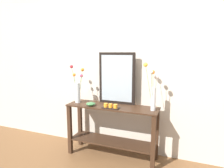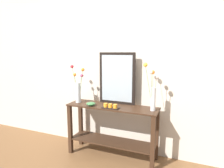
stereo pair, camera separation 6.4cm
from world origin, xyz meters
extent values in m
cube|color=brown|center=(0.00, 0.00, -0.01)|extent=(7.00, 6.00, 0.02)
cube|color=beige|center=(0.00, 0.31, 1.35)|extent=(6.40, 0.08, 2.70)
cube|color=#382316|center=(0.00, 0.00, 0.79)|extent=(1.37, 0.39, 0.02)
cube|color=#382316|center=(0.00, 0.00, 0.24)|extent=(1.31, 0.35, 0.02)
cube|color=#382316|center=(-0.65, -0.16, 0.39)|extent=(0.06, 0.06, 0.78)
cube|color=#382316|center=(0.65, -0.16, 0.39)|extent=(0.06, 0.06, 0.78)
cube|color=#382316|center=(-0.65, 0.16, 0.39)|extent=(0.06, 0.06, 0.78)
cube|color=#382316|center=(0.65, 0.16, 0.39)|extent=(0.06, 0.06, 0.78)
cube|color=black|center=(0.01, 0.16, 1.19)|extent=(0.57, 0.03, 0.78)
cube|color=#9EADB7|center=(0.01, 0.15, 1.19)|extent=(0.49, 0.00, 0.70)
cylinder|color=silver|center=(-0.57, -0.01, 0.95)|extent=(0.08, 0.08, 0.32)
cylinder|color=#4C753D|center=(-0.55, 0.00, 1.02)|extent=(0.07, 0.05, 0.41)
sphere|color=#EA4275|center=(-0.52, 0.02, 1.22)|extent=(0.05, 0.05, 0.05)
cylinder|color=#4C753D|center=(-0.52, -0.01, 1.07)|extent=(0.10, 0.03, 0.51)
sphere|color=orange|center=(-0.47, -0.03, 1.32)|extent=(0.05, 0.05, 0.05)
cylinder|color=#4C753D|center=(-0.60, -0.01, 1.02)|extent=(0.06, 0.02, 0.42)
sphere|color=orange|center=(-0.63, 0.00, 1.23)|extent=(0.05, 0.05, 0.05)
cylinder|color=#4C753D|center=(-0.61, -0.01, 1.09)|extent=(0.12, 0.01, 0.55)
sphere|color=red|center=(-0.67, -0.01, 1.36)|extent=(0.05, 0.05, 0.05)
cylinder|color=silver|center=(0.60, 0.00, 0.96)|extent=(0.07, 0.07, 0.32)
cylinder|color=#4C753D|center=(0.59, -0.05, 1.07)|extent=(0.02, 0.09, 0.52)
sphere|color=silver|center=(0.58, -0.09, 1.33)|extent=(0.05, 0.05, 0.05)
cylinder|color=#4C753D|center=(0.62, 0.01, 1.04)|extent=(0.03, 0.02, 0.44)
sphere|color=silver|center=(0.63, 0.00, 1.25)|extent=(0.06, 0.06, 0.06)
cylinder|color=#4C753D|center=(0.54, 0.01, 1.12)|extent=(0.12, 0.01, 0.60)
sphere|color=yellow|center=(0.48, 0.01, 1.42)|extent=(0.06, 0.06, 0.06)
cylinder|color=#4C753D|center=(0.59, 0.01, 1.07)|extent=(0.03, 0.02, 0.50)
sphere|color=orange|center=(0.58, 0.02, 1.32)|extent=(0.05, 0.05, 0.05)
cube|color=black|center=(0.03, -0.13, 0.80)|extent=(0.24, 0.09, 0.01)
cylinder|color=orange|center=(-0.05, -0.13, 0.83)|extent=(0.06, 0.06, 0.05)
cylinder|color=orange|center=(0.03, -0.13, 0.83)|extent=(0.06, 0.06, 0.05)
cylinder|color=orange|center=(0.10, -0.13, 0.83)|extent=(0.06, 0.06, 0.05)
cylinder|color=#38703D|center=(-0.30, -0.10, 0.80)|extent=(0.06, 0.06, 0.01)
ellipsoid|color=#38703D|center=(-0.30, -0.10, 0.83)|extent=(0.14, 0.14, 0.04)
camera|label=1|loc=(1.00, -2.58, 1.58)|focal=30.99mm
camera|label=2|loc=(1.06, -2.56, 1.58)|focal=30.99mm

